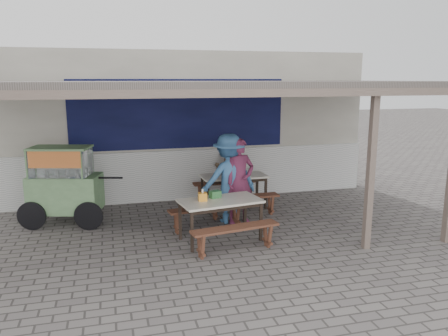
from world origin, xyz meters
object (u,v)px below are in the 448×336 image
Objects in this scene: bench_right_street at (235,233)px; donation_box at (215,194)px; bench_left_street at (243,201)px; bench_left_wall at (225,186)px; table_left at (234,179)px; patron_street_side at (240,181)px; condiment_jar at (250,170)px; condiment_bowl at (223,174)px; table_right at (220,204)px; patron_wall_side at (230,168)px; bench_right_wall at (207,212)px; patron_right_table at (229,178)px; vendor_cart at (64,183)px; tissue_box at (203,197)px.

donation_box is at bearing 92.26° from bench_right_street.
bench_left_street is 1.00× the size of bench_left_wall.
patron_street_side is (-0.17, -1.03, 0.19)m from table_left.
bench_left_street is 0.90× the size of patron_street_side.
condiment_bowl is (-0.67, -0.19, -0.02)m from condiment_jar.
condiment_jar is (1.23, 2.11, 0.12)m from table_right.
condiment_jar is at bearing 48.35° from patron_street_side.
condiment_jar is (0.43, 0.91, 0.45)m from bench_left_street.
condiment_bowl is (-0.36, -0.73, 0.01)m from patron_wall_side.
bench_right_street is at bearing -112.53° from condiment_jar.
bench_right_street is at bearing -103.13° from bench_left_wall.
donation_box reaches higher than table_right.
bench_left_wall is at bearing 56.76° from bench_right_wall.
patron_wall_side is 1.75m from patron_right_table.
bench_left_street is 0.71m from patron_right_table.
bench_left_street and bench_left_wall have the same top height.
bench_right_street is at bearing 71.28° from patron_right_table.
bench_left_wall is at bearing 29.44° from vendor_cart.
vendor_cart is at bearing -19.27° from patron_right_table.
table_left is at bearing 45.82° from bench_right_wall.
patron_street_side reaches higher than bench_left_wall.
table_right is at bearing -4.95° from tissue_box.
vendor_cart is (-3.56, 0.46, 0.51)m from bench_left_street.
table_right is 0.35m from tissue_box.
bench_right_wall is at bearing 90.00° from table_right.
bench_right_wall is at bearing -126.31° from table_left.
patron_wall_side is (0.13, 0.77, 0.10)m from table_left.
condiment_jar is at bearing 63.55° from bench_left_street.
bench_left_street is (0.01, -0.68, -0.33)m from table_left.
tissue_box is (-0.41, 0.65, 0.48)m from bench_right_street.
bench_right_street is 10.79× the size of tissue_box.
vendor_cart reaches higher than bench_right_wall.
table_right is 10.62× the size of tissue_box.
table_left is 2.04m from table_right.
tissue_box is (-0.74, -0.95, -0.08)m from patron_right_table.
bench_left_street is 1.52m from patron_wall_side.
donation_box is (-0.98, -2.49, 0.05)m from patron_wall_side.
table_left is 1.06m from patron_street_side.
patron_right_table is at bearing 59.73° from donation_box.
patron_street_side is at bearing 8.77° from bench_right_wall.
tissue_box is at bearing -121.89° from table_left.
patron_wall_side reaches higher than bench_right_wall.
condiment_jar is (0.81, 1.13, -0.10)m from patron_right_table.
patron_right_table is (0.33, 1.60, 0.56)m from bench_right_street.
condiment_jar is (0.61, 1.26, -0.07)m from patron_street_side.
condiment_bowl is (-0.24, 0.72, 0.43)m from bench_left_street.
condiment_jar is at bearing 16.12° from condiment_bowl.
patron_wall_side is (0.30, 1.80, -0.09)m from patron_street_side.
bench_right_street is 0.92m from donation_box.
bench_left_wall is 3.68m from vendor_cart.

